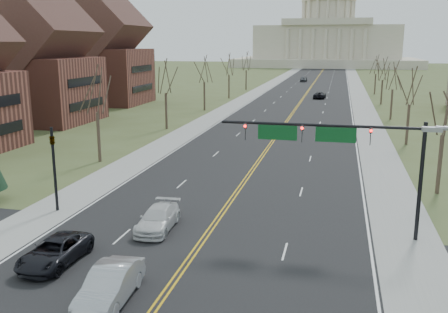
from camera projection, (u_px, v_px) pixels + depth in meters
The scene contains 27 objects.
road at pixel (308, 91), 124.51m from camera, with size 20.00×380.00×0.01m, color black.
cross_road at pixel (179, 273), 25.72m from camera, with size 120.00×14.00×0.01m, color black.
sidewalk_left at pixel (261, 90), 127.14m from camera, with size 4.00×380.00×0.03m, color gray.
sidewalk_right at pixel (358, 92), 121.87m from camera, with size 4.00×380.00×0.03m, color gray.
center_line at pixel (308, 91), 124.51m from camera, with size 0.42×380.00×0.01m, color gold.
edge_line_left at pixel (269, 90), 126.66m from camera, with size 0.15×380.00×0.01m, color silver.
edge_line_right at pixel (349, 91), 122.35m from camera, with size 0.15×380.00×0.01m, color silver.
capitol at pixel (327, 38), 254.26m from camera, with size 90.00×60.00×50.00m.
signal_mast at pixel (334, 143), 29.92m from camera, with size 12.12×0.44×7.20m.
signal_left at pixel (54, 160), 34.54m from camera, with size 0.32×0.36×6.00m.
tree_r_0 at pixel (445, 111), 37.96m from camera, with size 3.74×3.74×8.50m.
tree_l_0 at pixel (96, 92), 48.48m from camera, with size 3.96×3.96×9.00m.
tree_r_1 at pixel (411, 88), 56.95m from camera, with size 3.74×3.74×8.50m.
tree_l_1 at pixel (165, 78), 67.47m from camera, with size 3.96×3.96×9.00m.
tree_r_2 at pixel (393, 77), 75.95m from camera, with size 3.74×3.74×8.50m.
tree_l_2 at pixel (204, 71), 86.47m from camera, with size 3.96×3.96×9.00m.
tree_r_3 at pixel (383, 70), 94.95m from camera, with size 3.74×3.74×8.50m.
tree_l_3 at pixel (229, 66), 105.47m from camera, with size 3.96×3.96×9.00m.
tree_r_4 at pixel (376, 66), 113.95m from camera, with size 3.74×3.74×8.50m.
tree_l_4 at pixel (246, 62), 124.47m from camera, with size 3.96×3.96×9.00m.
bldg_left_mid at pixel (38, 64), 73.52m from camera, with size 15.10×14.28×20.75m.
bldg_left_far at pixel (100, 54), 96.53m from camera, with size 17.10×14.28×23.25m.
car_sb_inner_lead at pixel (110, 285), 22.72m from camera, with size 1.74×4.98×1.64m, color #A9ADB2.
car_sb_outer_lead at pixel (55, 251), 26.70m from camera, with size 2.30×4.98×1.38m, color black.
car_sb_inner_second at pixel (158, 219), 31.65m from camera, with size 1.99×4.91×1.42m, color silver.
car_far_nb at pixel (320, 95), 106.71m from camera, with size 2.36×5.12×1.42m, color black.
car_far_sb at pixel (304, 79), 152.77m from camera, with size 1.95×4.84×1.65m, color #484A50.
Camera 1 is at (7.59, -16.60, 11.61)m, focal length 40.00 mm.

